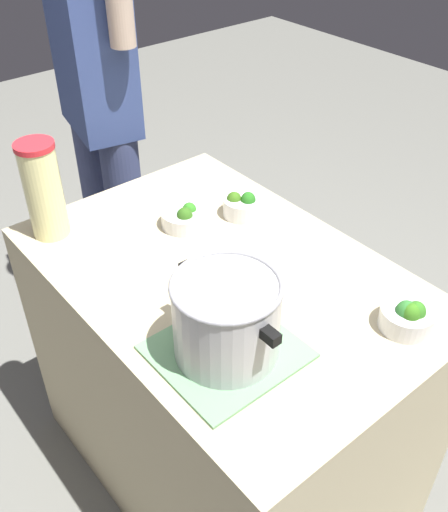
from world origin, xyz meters
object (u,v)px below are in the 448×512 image
person_cook (100,112)px  broccoli_bowl_center (408,316)px  cooking_pot (226,317)px  lemonade_pitcher (43,190)px  broccoli_bowl_front (185,217)px  broccoli_bowl_back (243,205)px

person_cook → broccoli_bowl_center: bearing=-178.1°
broccoli_bowl_center → person_cook: person_cook is taller
cooking_pot → lemonade_pitcher: 0.68m
broccoli_bowl_front → broccoli_bowl_back: 0.18m
lemonade_pitcher → broccoli_bowl_front: size_ratio=2.05×
cooking_pot → broccoli_bowl_center: size_ratio=2.45×
lemonade_pitcher → broccoli_bowl_front: 0.40m
cooking_pot → broccoli_bowl_front: (0.46, -0.23, -0.08)m
lemonade_pitcher → broccoli_bowl_back: lemonade_pitcher is taller
cooking_pot → broccoli_bowl_front: cooking_pot is taller
lemonade_pitcher → broccoli_bowl_center: size_ratio=2.25×
broccoli_bowl_front → broccoli_bowl_center: (-0.67, -0.14, 0.01)m
broccoli_bowl_front → broccoli_bowl_back: broccoli_bowl_back is taller
cooking_pot → broccoli_bowl_center: cooking_pot is taller
broccoli_bowl_center → cooking_pot: bearing=61.3°
broccoli_bowl_front → broccoli_bowl_back: bearing=-110.6°
broccoli_bowl_center → broccoli_bowl_back: broccoli_bowl_center is taller
broccoli_bowl_center → person_cook: bearing=1.9°
cooking_pot → broccoli_bowl_back: bearing=-44.7°
broccoli_bowl_center → lemonade_pitcher: bearing=27.5°
broccoli_bowl_front → person_cook: bearing=-9.0°
broccoli_bowl_back → lemonade_pitcher: bearing=60.2°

